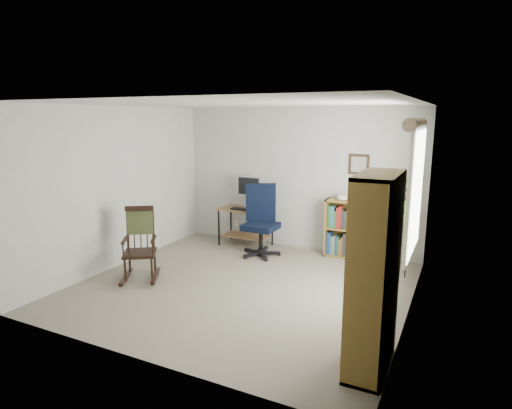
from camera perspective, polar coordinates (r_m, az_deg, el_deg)
The scene contains 18 objects.
floor at distance 5.87m, azimuth -1.75°, elevation -10.81°, with size 4.20×4.00×0.00m, color gray.
ceiling at distance 5.43m, azimuth -1.91°, elevation 13.31°, with size 4.20×4.00×0.00m, color silver.
wall_back at distance 7.33m, azimuth 5.53°, elevation 3.42°, with size 4.20×0.00×2.40m, color beige.
wall_front at distance 3.92m, azimuth -15.70°, elevation -4.21°, with size 4.20×0.00×2.40m, color beige.
wall_left at distance 6.76m, azimuth -17.77°, elevation 2.22°, with size 0.00×4.00×2.40m, color beige.
wall_right at distance 4.92m, azimuth 20.31°, elevation -1.31°, with size 0.00×4.00×2.40m, color beige.
window at distance 5.18m, azimuth 20.39°, elevation 1.56°, with size 0.12×1.20×1.50m, color white, non-canonical shape.
desk at distance 7.57m, azimuth -1.39°, elevation -2.99°, with size 0.92×0.50×0.66m, color olive, non-canonical shape.
monitor at distance 7.56m, azimuth -0.92°, elevation 1.74°, with size 0.46×0.16×0.56m, color #B8B8BD, non-canonical shape.
keyboard at distance 7.39m, azimuth -1.83°, elevation -0.62°, with size 0.40×0.15×0.03m, color black.
office_chair at distance 6.91m, azimuth 0.62°, elevation -2.17°, with size 0.65×0.65×1.18m, color black, non-canonical shape.
rocking_chair at distance 6.17m, azimuth -15.31°, elevation -5.04°, with size 0.53×0.89×1.03m, color black, non-canonical shape.
low_bookshelf at distance 7.01m, azimuth 12.87°, elevation -3.28°, with size 0.89×0.30×0.94m, color olive, non-canonical shape.
tall_bookshelf at distance 3.91m, azimuth 15.46°, elevation -8.97°, with size 0.33×0.78×1.78m, color olive, non-canonical shape.
plant_stand at distance 6.40m, azimuth 18.43°, elevation -5.27°, with size 0.25×0.25×0.89m, color black, non-canonical shape.
spider_plant at distance 6.18m, azimuth 19.09°, elevation 4.65°, with size 1.69×1.88×1.46m, color #355E20.
potted_plant_small at distance 6.85m, azimuth 15.36°, elevation 0.76°, with size 0.13×0.24×0.11m, color #355E20.
framed_picture at distance 6.97m, azimuth 13.54°, elevation 5.22°, with size 0.32×0.04×0.32m, color black, non-canonical shape.
Camera 1 is at (2.55, -4.79, 2.24)m, focal length 30.00 mm.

